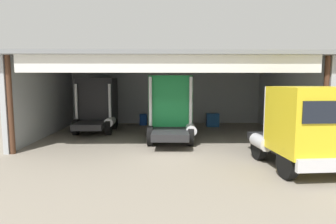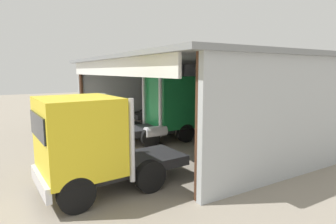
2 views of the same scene
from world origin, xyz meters
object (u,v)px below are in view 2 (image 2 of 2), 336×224
object	(u,v)px
truck_yellow_left_bay	(89,143)
oil_drum	(216,119)
truck_green_center_left_bay	(166,107)
tool_cart	(266,133)
truck_black_right_bay	(167,98)

from	to	relation	value
truck_yellow_left_bay	oil_drum	bearing A→B (deg)	-62.37
truck_yellow_left_bay	truck_green_center_left_bay	bearing A→B (deg)	-53.46
oil_drum	truck_green_center_left_bay	bearing A→B (deg)	-69.99
oil_drum	tool_cart	size ratio (longest dim) A/B	0.85
truck_black_right_bay	truck_yellow_left_bay	size ratio (longest dim) A/B	0.85
truck_green_center_left_bay	truck_yellow_left_bay	size ratio (longest dim) A/B	0.90
truck_green_center_left_bay	truck_black_right_bay	bearing A→B (deg)	151.61
truck_black_right_bay	tool_cart	bearing A→B (deg)	12.24
truck_green_center_left_bay	truck_yellow_left_bay	bearing A→B (deg)	-47.45
truck_black_right_bay	tool_cart	size ratio (longest dim) A/B	4.43
truck_green_center_left_bay	tool_cart	xyz separation A→B (m)	(3.28, 4.71, -1.42)
truck_black_right_bay	truck_green_center_left_bay	distance (m)	5.72
truck_black_right_bay	truck_green_center_left_bay	bearing A→B (deg)	-30.67
truck_yellow_left_bay	truck_black_right_bay	bearing A→B (deg)	-45.25
truck_green_center_left_bay	oil_drum	bearing A→B (deg)	112.20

